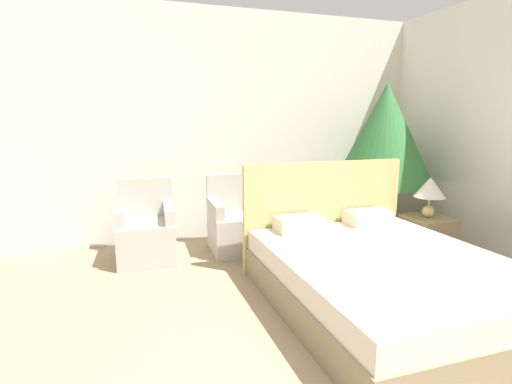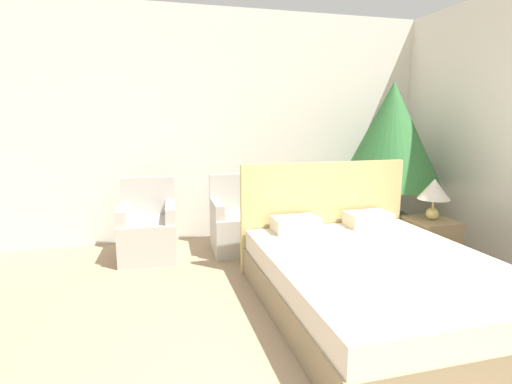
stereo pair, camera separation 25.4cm
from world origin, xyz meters
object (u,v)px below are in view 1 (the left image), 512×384
at_px(armchair_near_window_left, 146,235).
at_px(nightstand, 426,238).
at_px(armchair_near_window_right, 237,227).
at_px(potted_palm, 385,138).
at_px(table_lamp, 430,189).
at_px(bed, 381,276).

xyz_separation_m(armchair_near_window_left, nightstand, (2.94, -0.98, -0.04)).
height_order(armchair_near_window_right, potted_palm, potted_palm).
bearing_deg(armchair_near_window_left, table_lamp, -15.01).
bearing_deg(armchair_near_window_right, table_lamp, -25.48).
bearing_deg(nightstand, armchair_near_window_left, 161.51).
relative_size(potted_palm, nightstand, 4.07).
xyz_separation_m(bed, table_lamp, (1.13, 0.77, 0.54)).
relative_size(bed, nightstand, 4.54).
height_order(armchair_near_window_right, table_lamp, table_lamp).
distance_m(armchair_near_window_left, nightstand, 3.10).
distance_m(bed, armchair_near_window_left, 2.51).
bearing_deg(table_lamp, nightstand, 16.69).
relative_size(bed, potted_palm, 1.11).
relative_size(armchair_near_window_left, potted_palm, 0.44).
distance_m(armchair_near_window_right, nightstand, 2.14).
height_order(armchair_near_window_left, nightstand, armchair_near_window_left).
bearing_deg(bed, armchair_near_window_left, 135.74).
height_order(bed, table_lamp, bed).
bearing_deg(armchair_near_window_left, potted_palm, 2.02).
height_order(potted_palm, nightstand, potted_palm).
height_order(armchair_near_window_right, nightstand, armchair_near_window_right).
bearing_deg(armchair_near_window_left, armchair_near_window_right, 3.56).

